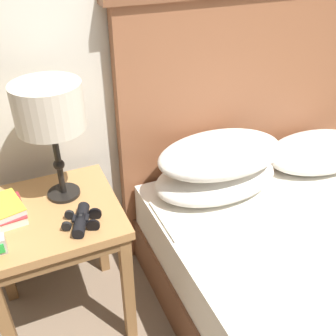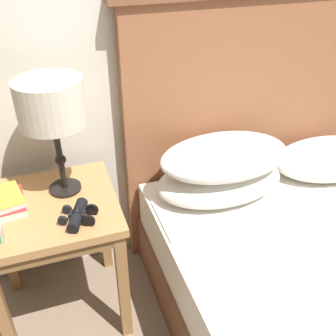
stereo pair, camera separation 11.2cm
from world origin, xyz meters
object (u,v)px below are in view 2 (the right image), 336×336
at_px(book_stacked_on_top, 4,198).
at_px(binoculars_pair, 78,215).
at_px(nightstand, 52,222).
at_px(table_lamp, 51,106).
at_px(book_on_nightstand, 5,204).

distance_m(book_stacked_on_top, binoculars_pair, 0.30).
height_order(nightstand, book_stacked_on_top, book_stacked_on_top).
xyz_separation_m(nightstand, binoculars_pair, (0.10, -0.13, 0.11)).
bearing_deg(table_lamp, binoculars_pair, -83.48).
relative_size(nightstand, table_lamp, 1.32).
xyz_separation_m(book_on_nightstand, book_stacked_on_top, (0.00, -0.00, 0.03)).
distance_m(table_lamp, binoculars_pair, 0.41).
relative_size(table_lamp, book_stacked_on_top, 2.48).
bearing_deg(table_lamp, book_stacked_on_top, -167.49).
distance_m(table_lamp, book_stacked_on_top, 0.41).
height_order(book_on_nightstand, book_stacked_on_top, book_stacked_on_top).
distance_m(nightstand, binoculars_pair, 0.20).
xyz_separation_m(nightstand, book_stacked_on_top, (-0.15, 0.03, 0.14)).
bearing_deg(book_stacked_on_top, table_lamp, 12.51).
xyz_separation_m(table_lamp, book_stacked_on_top, (-0.23, -0.05, -0.33)).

